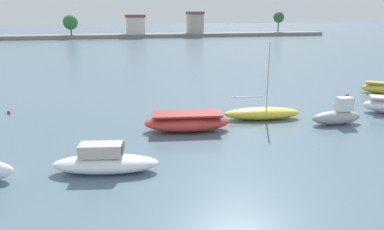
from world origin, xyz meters
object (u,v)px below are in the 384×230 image
at_px(moored_boat_3, 187,122).
at_px(mooring_buoy_2, 9,112).
at_px(moored_boat_4, 262,113).
at_px(moored_boat_7, 384,88).
at_px(mooring_buoy_0, 347,95).
at_px(moored_boat_2, 105,162).
at_px(moored_boat_5, 337,116).
at_px(mooring_buoy_1, 336,104).

distance_m(moored_boat_3, mooring_buoy_2, 13.64).
height_order(moored_boat_3, moored_boat_4, moored_boat_4).
bearing_deg(mooring_buoy_2, moored_boat_3, -28.31).
height_order(moored_boat_7, mooring_buoy_2, moored_boat_7).
xyz_separation_m(mooring_buoy_0, mooring_buoy_2, (-27.46, 0.41, -0.03)).
height_order(moored_boat_2, moored_boat_5, moored_boat_5).
height_order(moored_boat_2, moored_boat_3, moored_boat_2).
relative_size(moored_boat_5, mooring_buoy_1, 8.36).
height_order(moored_boat_2, moored_boat_7, moored_boat_2).
xyz_separation_m(moored_boat_2, mooring_buoy_0, (20.42, 11.31, -0.36)).
bearing_deg(mooring_buoy_0, mooring_buoy_1, -135.95).
relative_size(moored_boat_4, mooring_buoy_2, 21.66).
bearing_deg(moored_boat_2, moored_boat_7, 35.20).
bearing_deg(mooring_buoy_0, moored_boat_3, -158.63).
bearing_deg(moored_boat_5, moored_boat_4, 154.01).
distance_m(moored_boat_4, mooring_buoy_0, 10.93).
bearing_deg(moored_boat_4, mooring_buoy_2, 170.75).
distance_m(moored_boat_2, mooring_buoy_0, 23.34).
xyz_separation_m(mooring_buoy_0, mooring_buoy_1, (-2.86, -2.77, 0.05)).
height_order(mooring_buoy_0, mooring_buoy_2, mooring_buoy_0).
bearing_deg(moored_boat_5, mooring_buoy_1, 57.38).
bearing_deg(moored_boat_3, moored_boat_5, 2.16).
relative_size(moored_boat_2, moored_boat_5, 1.47).
relative_size(moored_boat_4, mooring_buoy_1, 13.24).
xyz_separation_m(moored_boat_5, mooring_buoy_2, (-22.01, 7.23, -0.46)).
bearing_deg(mooring_buoy_1, moored_boat_2, -154.04).
height_order(mooring_buoy_1, mooring_buoy_2, mooring_buoy_1).
distance_m(moored_boat_2, moored_boat_3, 7.23).
bearing_deg(moored_boat_7, moored_boat_3, -123.35).
relative_size(moored_boat_2, mooring_buoy_0, 15.98).
distance_m(moored_boat_2, moored_boat_4, 12.46).
relative_size(moored_boat_5, mooring_buoy_0, 10.84).
bearing_deg(mooring_buoy_2, mooring_buoy_0, -0.86).
relative_size(moored_boat_5, moored_boat_7, 0.94).
xyz_separation_m(moored_boat_3, moored_boat_5, (10.01, -0.77, 0.02)).
xyz_separation_m(moored_boat_5, mooring_buoy_1, (2.59, 4.05, -0.38)).
distance_m(moored_boat_4, mooring_buoy_2, 18.30).
xyz_separation_m(moored_boat_2, mooring_buoy_1, (17.56, 8.55, -0.31)).
relative_size(moored_boat_3, mooring_buoy_0, 17.34).
xyz_separation_m(moored_boat_7, mooring_buoy_2, (-31.43, -0.11, -0.37)).
bearing_deg(moored_boat_3, mooring_buoy_0, 27.93).
relative_size(moored_boat_4, mooring_buoy_0, 17.18).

